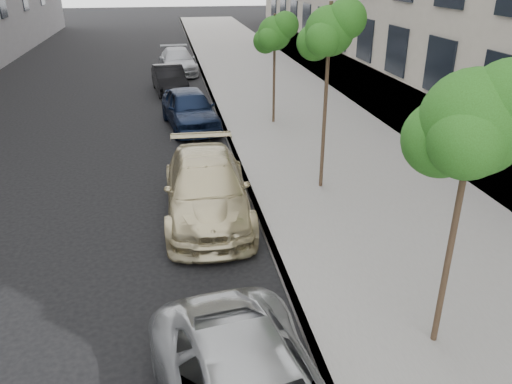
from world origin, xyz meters
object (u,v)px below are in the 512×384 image
object	(u,v)px
tree_mid	(331,31)
sedan_rear	(178,61)
sedan_blue	(190,109)
sedan_black	(169,79)
tree_far	(275,33)
suv	(207,188)
tree_near	(476,122)

from	to	relation	value
tree_mid	sedan_rear	world-z (taller)	tree_mid
sedan_blue	sedan_black	world-z (taller)	sedan_blue
tree_far	suv	bearing A→B (deg)	-113.95
suv	sedan_rear	bearing A→B (deg)	91.83
tree_mid	sedan_blue	world-z (taller)	tree_mid
sedan_black	sedan_rear	xyz separation A→B (m)	(0.59, 5.04, 0.04)
sedan_blue	sedan_rear	size ratio (longest dim) A/B	0.92
tree_far	sedan_rear	size ratio (longest dim) A/B	0.87
tree_far	sedan_rear	distance (m)	12.28
tree_mid	sedan_rear	bearing A→B (deg)	100.74
sedan_rear	tree_near	bearing A→B (deg)	-85.79
tree_far	sedan_rear	xyz separation A→B (m)	(-3.41, 11.45, -2.84)
tree_far	sedan_black	xyz separation A→B (m)	(-4.00, 6.42, -2.88)
tree_near	tree_mid	world-z (taller)	tree_mid
sedan_black	sedan_rear	size ratio (longest dim) A/B	0.84
suv	sedan_blue	bearing A→B (deg)	91.59
sedan_blue	tree_near	bearing A→B (deg)	-83.97
tree_near	tree_far	size ratio (longest dim) A/B	1.10
sedan_black	suv	bearing A→B (deg)	-93.80
tree_far	sedan_black	size ratio (longest dim) A/B	1.04
sedan_rear	sedan_black	bearing A→B (deg)	-100.41
tree_mid	suv	size ratio (longest dim) A/B	0.98
tree_near	tree_mid	xyz separation A→B (m)	(-0.00, 6.50, 0.46)
tree_near	sedan_black	size ratio (longest dim) A/B	1.15
sedan_rear	sedan_blue	bearing A→B (deg)	-93.31
suv	tree_far	bearing A→B (deg)	67.64
tree_mid	suv	xyz separation A→B (m)	(-3.33, -0.99, -3.60)
suv	sedan_black	bearing A→B (deg)	94.35
suv	sedan_blue	distance (m)	7.74
tree_near	tree_far	distance (m)	13.00
tree_mid	sedan_rear	xyz separation A→B (m)	(-3.41, 17.95, -3.64)
tree_near	sedan_black	xyz separation A→B (m)	(-4.00, 19.42, -3.22)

